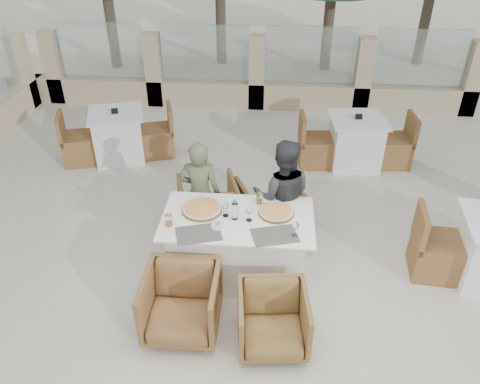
# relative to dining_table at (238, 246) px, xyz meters

# --- Properties ---
(ground) EXTENTS (80.00, 80.00, 0.00)m
(ground) POSITION_rel_dining_table_xyz_m (-0.04, -0.03, -0.39)
(ground) COLOR beige
(ground) RESTS_ON ground
(sand_patch) EXTENTS (30.00, 16.00, 0.01)m
(sand_patch) POSITION_rel_dining_table_xyz_m (-0.04, 13.97, -0.38)
(sand_patch) COLOR #F2EBC6
(sand_patch) RESTS_ON ground
(perimeter_wall_far) EXTENTS (10.00, 0.34, 1.60)m
(perimeter_wall_far) POSITION_rel_dining_table_xyz_m (-0.04, 4.77, 0.42)
(perimeter_wall_far) COLOR tan
(perimeter_wall_far) RESTS_ON ground
(dining_table) EXTENTS (1.60, 0.90, 0.77)m
(dining_table) POSITION_rel_dining_table_xyz_m (0.00, 0.00, 0.00)
(dining_table) COLOR white
(dining_table) RESTS_ON ground
(placemat_near_left) EXTENTS (0.52, 0.41, 0.00)m
(placemat_near_left) POSITION_rel_dining_table_xyz_m (-0.37, -0.30, 0.39)
(placemat_near_left) COLOR #5A554D
(placemat_near_left) RESTS_ON dining_table
(placemat_near_right) EXTENTS (0.51, 0.41, 0.00)m
(placemat_near_right) POSITION_rel_dining_table_xyz_m (0.39, -0.26, 0.39)
(placemat_near_right) COLOR #5A554D
(placemat_near_right) RESTS_ON dining_table
(pizza_left) EXTENTS (0.44, 0.44, 0.06)m
(pizza_left) POSITION_rel_dining_table_xyz_m (-0.39, 0.10, 0.41)
(pizza_left) COLOR #C9571B
(pizza_left) RESTS_ON dining_table
(pizza_right) EXTENTS (0.43, 0.43, 0.05)m
(pizza_right) POSITION_rel_dining_table_xyz_m (0.40, 0.11, 0.41)
(pizza_right) COLOR orange
(pizza_right) RESTS_ON dining_table
(water_bottle) EXTENTS (0.07, 0.07, 0.23)m
(water_bottle) POSITION_rel_dining_table_xyz_m (-0.03, -0.01, 0.50)
(water_bottle) COLOR #BFDCFB
(water_bottle) RESTS_ON dining_table
(wine_glass_centre) EXTENTS (0.10, 0.10, 0.18)m
(wine_glass_centre) POSITION_rel_dining_table_xyz_m (-0.13, 0.03, 0.48)
(wine_glass_centre) COLOR silver
(wine_glass_centre) RESTS_ON dining_table
(wine_glass_near) EXTENTS (0.10, 0.10, 0.18)m
(wine_glass_near) POSITION_rel_dining_table_xyz_m (0.12, -0.03, 0.48)
(wine_glass_near) COLOR white
(wine_glass_near) RESTS_ON dining_table
(wine_glass_corner) EXTENTS (0.09, 0.09, 0.18)m
(wine_glass_corner) POSITION_rel_dining_table_xyz_m (0.59, -0.25, 0.48)
(wine_glass_corner) COLOR silver
(wine_glass_corner) RESTS_ON dining_table
(beer_glass_left) EXTENTS (0.08, 0.08, 0.13)m
(beer_glass_left) POSITION_rel_dining_table_xyz_m (-0.69, -0.19, 0.45)
(beer_glass_left) COLOR orange
(beer_glass_left) RESTS_ON dining_table
(beer_glass_right) EXTENTS (0.07, 0.07, 0.13)m
(beer_glass_right) POSITION_rel_dining_table_xyz_m (0.21, 0.29, 0.45)
(beer_glass_right) COLOR orange
(beer_glass_right) RESTS_ON dining_table
(olive_dish) EXTENTS (0.12, 0.12, 0.04)m
(olive_dish) POSITION_rel_dining_table_xyz_m (-0.19, -0.16, 0.41)
(olive_dish) COLOR silver
(olive_dish) RESTS_ON dining_table
(armchair_far_left) EXTENTS (0.89, 0.90, 0.66)m
(armchair_far_left) POSITION_rel_dining_table_xyz_m (-0.44, 0.84, -0.05)
(armchair_far_left) COLOR olive
(armchair_far_left) RESTS_ON ground
(armchair_far_right) EXTENTS (0.91, 0.92, 0.65)m
(armchair_far_right) POSITION_rel_dining_table_xyz_m (0.31, 0.90, -0.06)
(armchair_far_right) COLOR brown
(armchair_far_right) RESTS_ON ground
(armchair_near_left) EXTENTS (0.71, 0.73, 0.66)m
(armchair_near_left) POSITION_rel_dining_table_xyz_m (-0.47, -0.82, -0.05)
(armchair_near_left) COLOR brown
(armchair_near_left) RESTS_ON ground
(armchair_near_right) EXTENTS (0.71, 0.72, 0.60)m
(armchair_near_right) POSITION_rel_dining_table_xyz_m (0.41, -0.93, -0.08)
(armchair_near_right) COLOR brown
(armchair_near_right) RESTS_ON ground
(diner_left) EXTENTS (0.49, 0.33, 1.34)m
(diner_left) POSITION_rel_dining_table_xyz_m (-0.49, 0.58, 0.28)
(diner_left) COLOR #5A5C43
(diner_left) RESTS_ON ground
(diner_right) EXTENTS (0.70, 0.55, 1.42)m
(diner_right) POSITION_rel_dining_table_xyz_m (0.46, 0.54, 0.32)
(diner_right) COLOR #313436
(diner_right) RESTS_ON ground
(bg_table_a) EXTENTS (1.81, 1.26, 0.77)m
(bg_table_a) POSITION_rel_dining_table_xyz_m (-2.11, 2.54, 0.00)
(bg_table_a) COLOR silver
(bg_table_a) RESTS_ON ground
(bg_table_b) EXTENTS (1.70, 0.94, 0.77)m
(bg_table_b) POSITION_rel_dining_table_xyz_m (1.59, 2.63, 0.00)
(bg_table_b) COLOR white
(bg_table_b) RESTS_ON ground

